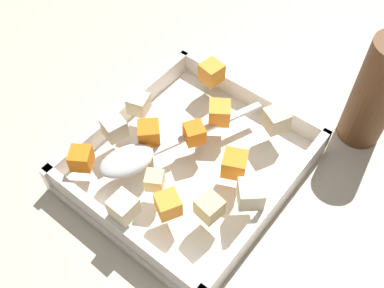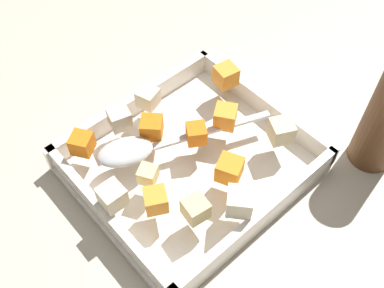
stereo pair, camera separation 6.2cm
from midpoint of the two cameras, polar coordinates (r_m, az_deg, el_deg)
ground_plane at (r=0.66m, az=3.08°, el=-4.09°), size 4.00×4.00×0.00m
baking_dish at (r=0.66m, az=2.70°, el=-2.54°), size 0.31×0.28×0.05m
carrot_chunk_near_spoon at (r=0.59m, az=7.79°, el=-3.44°), size 0.04×0.04×0.03m
carrot_chunk_rim_edge at (r=0.63m, az=3.38°, el=1.15°), size 0.04×0.04×0.03m
carrot_chunk_mid_right at (r=0.56m, az=-1.53°, el=-7.40°), size 0.04×0.04×0.03m
carrot_chunk_near_left at (r=0.65m, az=7.01°, el=3.31°), size 0.04×0.04×0.03m
carrot_chunk_mid_left at (r=0.70m, az=6.88°, el=8.52°), size 0.04×0.04×0.03m
carrot_chunk_near_right at (r=0.63m, az=-2.38°, el=1.92°), size 0.04×0.04×0.03m
carrot_chunk_back_center at (r=0.63m, az=-11.15°, el=-0.11°), size 0.04×0.04×0.03m
potato_chunk_front_center at (r=0.64m, az=14.01°, el=1.48°), size 0.04×0.04×0.03m
potato_chunk_corner_nw at (r=0.67m, az=-3.02°, el=5.75°), size 0.04×0.04×0.03m
potato_chunk_corner_se at (r=0.57m, az=-7.09°, el=-6.86°), size 0.03×0.03×0.03m
potato_chunk_corner_ne at (r=0.59m, az=-2.67°, el=-4.13°), size 0.03×0.03×0.02m
potato_chunk_center at (r=0.56m, az=3.65°, el=-8.48°), size 0.03×0.03×0.03m
parsnip_chunk_far_left at (r=0.65m, az=-6.55°, el=3.12°), size 0.04×0.04×0.03m
parsnip_chunk_under_handle at (r=0.57m, az=9.22°, el=-7.49°), size 0.05×0.05×0.03m
serving_spoon at (r=0.62m, az=-4.41°, el=-0.87°), size 0.25×0.12×0.02m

